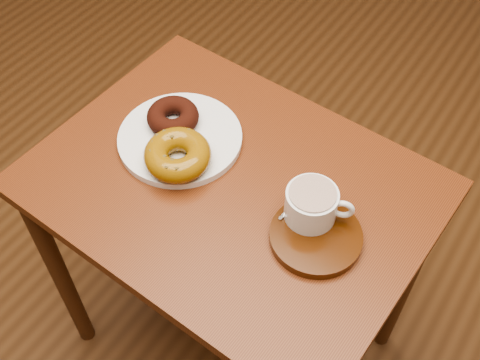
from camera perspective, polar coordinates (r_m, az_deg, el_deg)
The scene contains 7 objects.
cafe_table at distance 1.20m, azimuth -0.80°, elevation -3.40°, with size 0.75×0.58×0.68m.
donut_plate at distance 1.18m, azimuth -5.70°, elevation 3.96°, with size 0.24×0.24×0.01m, color white.
donut_cinnamon at distance 1.19m, azimuth -6.38°, elevation 6.01°, with size 0.10×0.10×0.04m, color black.
donut_caramel at distance 1.11m, azimuth -5.94°, elevation 2.39°, with size 0.13×0.13×0.05m.
saucer at distance 1.04m, azimuth 7.19°, elevation -5.34°, with size 0.16×0.16×0.02m, color #3B1A08.
coffee_cup at distance 1.03m, azimuth 6.86°, elevation -2.29°, with size 0.12×0.09×0.06m.
teaspoon at distance 1.08m, azimuth 6.14°, elevation -1.30°, with size 0.02×0.10×0.01m.
Camera 1 is at (0.63, -0.25, 1.55)m, focal length 45.00 mm.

